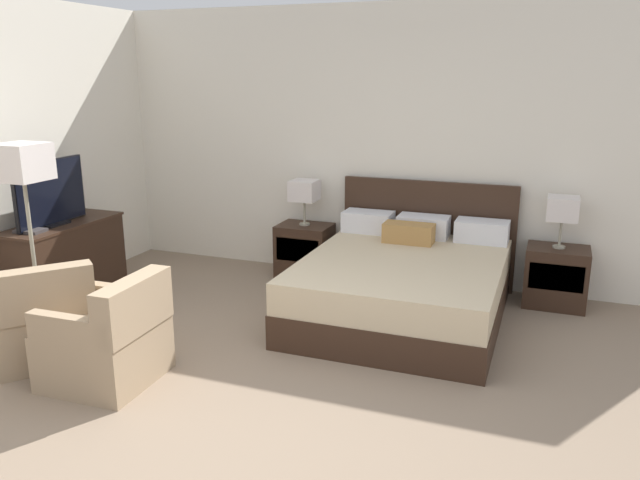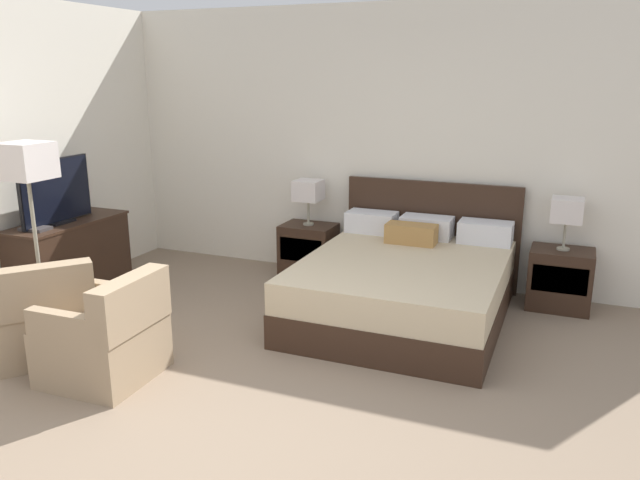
% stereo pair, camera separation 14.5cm
% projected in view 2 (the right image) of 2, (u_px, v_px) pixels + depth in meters
% --- Properties ---
extents(ground_plane, '(9.84, 9.84, 0.00)m').
position_uv_depth(ground_plane, '(205.00, 438.00, 3.64)').
color(ground_plane, '#84705B').
extents(wall_back, '(6.72, 0.06, 2.72)m').
position_uv_depth(wall_back, '(379.00, 145.00, 6.24)').
color(wall_back, silver).
rests_on(wall_back, ground).
extents(wall_left, '(0.06, 5.08, 2.72)m').
position_uv_depth(wall_left, '(10.00, 155.00, 5.51)').
color(wall_left, silver).
rests_on(wall_left, ground).
extents(bed, '(1.71, 2.03, 1.05)m').
position_uv_depth(bed, '(405.00, 284.00, 5.39)').
color(bed, '#332116').
rests_on(bed, ground).
extents(nightstand_left, '(0.54, 0.41, 0.55)m').
position_uv_depth(nightstand_left, '(309.00, 250.00, 6.49)').
color(nightstand_left, '#332116').
rests_on(nightstand_left, ground).
extents(nightstand_right, '(0.54, 0.41, 0.55)m').
position_uv_depth(nightstand_right, '(560.00, 279.00, 5.59)').
color(nightstand_right, '#332116').
rests_on(nightstand_right, ground).
extents(table_lamp_left, '(0.26, 0.26, 0.46)m').
position_uv_depth(table_lamp_left, '(308.00, 191.00, 6.33)').
color(table_lamp_left, gray).
rests_on(table_lamp_left, nightstand_left).
extents(table_lamp_right, '(0.26, 0.26, 0.46)m').
position_uv_depth(table_lamp_right, '(567.00, 211.00, 5.43)').
color(table_lamp_right, gray).
rests_on(table_lamp_right, nightstand_right).
extents(dresser, '(0.49, 1.17, 0.73)m').
position_uv_depth(dresser, '(70.00, 257.00, 5.89)').
color(dresser, '#332116').
rests_on(dresser, ground).
extents(tv, '(0.18, 0.81, 0.59)m').
position_uv_depth(tv, '(56.00, 192.00, 5.64)').
color(tv, black).
rests_on(tv, dresser).
extents(book_red_cover, '(0.25, 0.19, 0.03)m').
position_uv_depth(book_red_cover, '(35.00, 229.00, 5.46)').
color(book_red_cover, '#383333').
rests_on(book_red_cover, dresser).
extents(armchair_by_window, '(0.97, 0.96, 0.76)m').
position_uv_depth(armchair_by_window, '(45.00, 319.00, 4.66)').
color(armchair_by_window, '#9E8466').
rests_on(armchair_by_window, ground).
extents(armchair_companion, '(0.71, 0.70, 0.76)m').
position_uv_depth(armchair_companion, '(107.00, 340.00, 4.29)').
color(armchair_companion, '#9E8466').
rests_on(armchair_companion, ground).
extents(floor_lamp, '(0.35, 0.35, 1.53)m').
position_uv_depth(floor_lamp, '(27.00, 172.00, 5.00)').
color(floor_lamp, gray).
rests_on(floor_lamp, ground).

